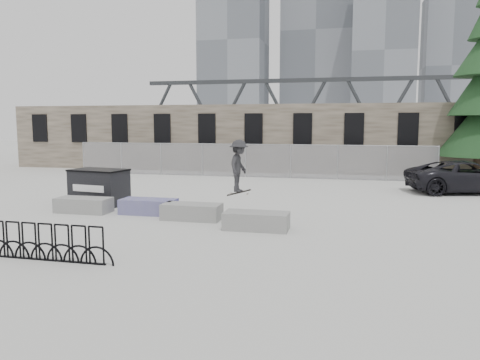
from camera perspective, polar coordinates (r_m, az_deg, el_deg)
name	(u,v)px	position (r m, az deg, el deg)	size (l,w,h in m)	color
ground	(168,217)	(16.73, -8.78, -4.42)	(120.00, 120.00, 0.00)	beige
stone_wall	(257,138)	(32.05, 2.12, 5.14)	(36.00, 2.58, 4.50)	brown
chainlink_fence	(245,160)	(28.47, 0.65, 2.45)	(22.06, 0.06, 2.02)	gray
planter_far_left	(84,204)	(18.19, -18.52, -2.84)	(2.00, 0.90, 0.54)	gray
planter_center_left	(149,206)	(17.28, -11.09, -3.12)	(2.00, 0.90, 0.54)	navy
planter_center_right	(192,211)	(16.07, -5.89, -3.78)	(2.00, 0.90, 0.54)	gray
planter_offset	(256,220)	(14.52, 2.01, -4.91)	(2.00, 0.90, 0.54)	gray
dumpster	(99,187)	(19.64, -16.79, -0.80)	(2.37, 1.66, 1.44)	black
bike_rack	(46,243)	(12.18, -22.61, -7.08)	(3.59, 0.09, 0.90)	black
skyline_towers	(320,44)	(110.64, 9.75, 15.99)	(58.00, 28.00, 48.00)	slate
truss_bridge	(378,117)	(70.30, 16.51, 7.39)	(70.00, 3.00, 9.80)	#2D3033
suv	(467,177)	(24.47, 25.95, 0.35)	(2.52, 5.46, 1.52)	black
skateboarder	(239,166)	(15.25, -0.13, 1.73)	(0.80, 1.15, 1.85)	#272729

